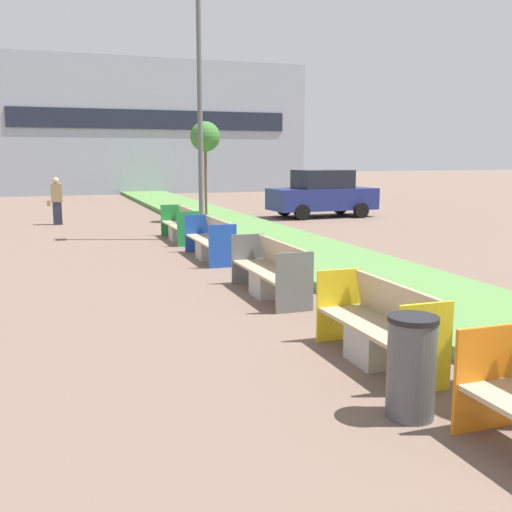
# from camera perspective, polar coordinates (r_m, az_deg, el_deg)

# --- Properties ---
(planter_grass_strip) EXTENTS (2.80, 120.00, 0.18)m
(planter_grass_strip) POSITION_cam_1_polar(r_m,az_deg,el_deg) (12.24, 9.54, -1.46)
(planter_grass_strip) COLOR #568442
(planter_grass_strip) RESTS_ON ground
(building_backdrop) EXTENTS (20.77, 7.36, 8.52)m
(building_backdrop) POSITION_cam_1_polar(r_m,az_deg,el_deg) (42.92, -10.51, 11.81)
(building_backdrop) COLOR #939EAD
(building_backdrop) RESTS_ON ground
(bench_yellow_frame) EXTENTS (0.65, 1.95, 0.94)m
(bench_yellow_frame) POSITION_cam_1_polar(r_m,az_deg,el_deg) (7.14, 11.60, -7.15)
(bench_yellow_frame) COLOR #ADA8A0
(bench_yellow_frame) RESTS_ON ground
(bench_grey_frame) EXTENTS (0.65, 2.34, 0.94)m
(bench_grey_frame) POSITION_cam_1_polar(r_m,az_deg,el_deg) (10.28, 1.42, -1.79)
(bench_grey_frame) COLOR #ADA8A0
(bench_grey_frame) RESTS_ON ground
(bench_blue_frame) EXTENTS (0.65, 2.39, 0.94)m
(bench_blue_frame) POSITION_cam_1_polar(r_m,az_deg,el_deg) (14.06, -4.35, 1.24)
(bench_blue_frame) COLOR #ADA8A0
(bench_blue_frame) RESTS_ON ground
(bench_green_frame) EXTENTS (0.65, 2.44, 0.94)m
(bench_green_frame) POSITION_cam_1_polar(r_m,az_deg,el_deg) (17.27, -7.18, 2.72)
(bench_green_frame) COLOR #ADA8A0
(bench_green_frame) RESTS_ON ground
(litter_bin) EXTENTS (0.46, 0.46, 0.96)m
(litter_bin) POSITION_cam_1_polar(r_m,az_deg,el_deg) (5.74, 14.58, -10.18)
(litter_bin) COLOR #4C4F51
(litter_bin) RESTS_ON ground
(street_lamp_post) EXTENTS (0.24, 0.44, 8.53)m
(street_lamp_post) POSITION_cam_1_polar(r_m,az_deg,el_deg) (17.41, -5.42, 16.91)
(street_lamp_post) COLOR #56595B
(street_lamp_post) RESTS_ON ground
(sapling_tree_far) EXTENTS (1.08, 1.08, 3.64)m
(sapling_tree_far) POSITION_cam_1_polar(r_m,az_deg,el_deg) (22.10, -4.87, 11.18)
(sapling_tree_far) COLOR brown
(sapling_tree_far) RESTS_ON ground
(pedestrian_walking) EXTENTS (0.53, 0.24, 1.67)m
(pedestrian_walking) POSITION_cam_1_polar(r_m,az_deg,el_deg) (22.25, -18.46, 5.01)
(pedestrian_walking) COLOR #232633
(pedestrian_walking) RESTS_ON ground
(parked_car_distant) EXTENTS (4.28, 2.00, 1.86)m
(parked_car_distant) POSITION_cam_1_polar(r_m,az_deg,el_deg) (24.01, 6.34, 5.89)
(parked_car_distant) COLOR navy
(parked_car_distant) RESTS_ON ground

